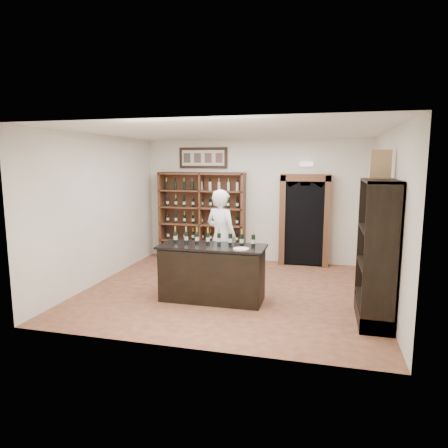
{
  "coord_description": "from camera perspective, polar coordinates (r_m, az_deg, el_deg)",
  "views": [
    {
      "loc": [
        1.7,
        -7.22,
        2.47
      ],
      "look_at": [
        -0.21,
        0.3,
        1.24
      ],
      "focal_mm": 32.0,
      "sensor_mm": 36.0,
      "label": 1
    }
  ],
  "objects": [
    {
      "name": "shopkeeper",
      "position": [
        8.02,
        -0.4,
        -1.88
      ],
      "size": [
        0.83,
        0.7,
        1.92
      ],
      "primitive_type": "imported",
      "rotation": [
        0.0,
        0.0,
        2.74
      ],
      "color": "white",
      "rests_on": "ground"
    },
    {
      "name": "counter_bottle_7",
      "position": [
        6.95,
        4.21,
        -2.36
      ],
      "size": [
        0.07,
        0.07,
        0.3
      ],
      "color": "black",
      "rests_on": "tasting_counter"
    },
    {
      "name": "wall_left",
      "position": [
        8.54,
        -17.28,
        2.04
      ],
      "size": [
        0.04,
        5.0,
        3.0
      ],
      "primitive_type": "cube",
      "color": "white",
      "rests_on": "ground"
    },
    {
      "name": "emergency_light",
      "position": [
        9.65,
        11.71,
        8.37
      ],
      "size": [
        0.3,
        0.1,
        0.1
      ],
      "primitive_type": "cube",
      "color": "white",
      "rests_on": "wall_back"
    },
    {
      "name": "arched_doorway",
      "position": [
        9.65,
        11.45,
        0.86
      ],
      "size": [
        1.17,
        0.35,
        2.17
      ],
      "color": "black",
      "rests_on": "ground"
    },
    {
      "name": "floor",
      "position": [
        7.82,
        0.98,
        -9.44
      ],
      "size": [
        5.5,
        5.5,
        0.0
      ],
      "primitive_type": "plane",
      "color": "#9B653E",
      "rests_on": "ground"
    },
    {
      "name": "wine_crate",
      "position": [
        6.77,
        21.46,
        7.97
      ],
      "size": [
        0.32,
        0.13,
        0.45
      ],
      "primitive_type": "cube",
      "rotation": [
        0.0,
        0.0,
        -0.0
      ],
      "color": "tan",
      "rests_on": "side_cabinet"
    },
    {
      "name": "tasting_counter",
      "position": [
        7.17,
        -1.69,
        -7.04
      ],
      "size": [
        1.88,
        0.78,
        1.0
      ],
      "color": "black",
      "rests_on": "ground"
    },
    {
      "name": "counter_bottle_5",
      "position": [
        7.03,
        0.9,
        -2.2
      ],
      "size": [
        0.07,
        0.07,
        0.3
      ],
      "color": "black",
      "rests_on": "tasting_counter"
    },
    {
      "name": "framed_picture",
      "position": [
        10.15,
        -2.99,
        9.41
      ],
      "size": [
        1.25,
        0.04,
        0.52
      ],
      "primitive_type": "cube",
      "color": "black",
      "rests_on": "wall_back"
    },
    {
      "name": "wall_right",
      "position": [
        7.36,
        22.33,
        0.73
      ],
      "size": [
        0.04,
        5.0,
        3.0
      ],
      "primitive_type": "cube",
      "color": "white",
      "rests_on": "ground"
    },
    {
      "name": "counter_bottle_3",
      "position": [
        7.13,
        -2.32,
        -2.05
      ],
      "size": [
        0.07,
        0.07,
        0.3
      ],
      "color": "black",
      "rests_on": "tasting_counter"
    },
    {
      "name": "wall_back",
      "position": [
        9.92,
        4.32,
        3.33
      ],
      "size": [
        5.5,
        0.04,
        3.0
      ],
      "primitive_type": "cube",
      "color": "white",
      "rests_on": "ground"
    },
    {
      "name": "counter_bottle_6",
      "position": [
        6.98,
        2.54,
        -2.28
      ],
      "size": [
        0.07,
        0.07,
        0.3
      ],
      "color": "black",
      "rests_on": "tasting_counter"
    },
    {
      "name": "counter_bottle_0",
      "position": [
        7.33,
        -6.95,
        -1.81
      ],
      "size": [
        0.07,
        0.07,
        0.3
      ],
      "color": "black",
      "rests_on": "tasting_counter"
    },
    {
      "name": "ceiling",
      "position": [
        7.44,
        1.04,
        13.06
      ],
      "size": [
        5.5,
        5.5,
        0.0
      ],
      "primitive_type": "plane",
      "rotation": [
        3.14,
        0.0,
        0.0
      ],
      "color": "white",
      "rests_on": "wall_back"
    },
    {
      "name": "counter_bottle_2",
      "position": [
        7.19,
        -3.89,
        -1.97
      ],
      "size": [
        0.07,
        0.07,
        0.3
      ],
      "color": "black",
      "rests_on": "tasting_counter"
    },
    {
      "name": "counter_bottle_1",
      "position": [
        7.26,
        -5.44,
        -1.89
      ],
      "size": [
        0.07,
        0.07,
        0.3
      ],
      "color": "black",
      "rests_on": "tasting_counter"
    },
    {
      "name": "wine_shelf",
      "position": [
        10.11,
        -3.15,
        1.16
      ],
      "size": [
        2.2,
        0.38,
        2.2
      ],
      "color": "#52301C",
      "rests_on": "ground"
    },
    {
      "name": "plate",
      "position": [
        6.71,
        2.47,
        -3.59
      ],
      "size": [
        0.27,
        0.27,
        0.02
      ],
      "primitive_type": "cylinder",
      "color": "beige",
      "rests_on": "tasting_counter"
    },
    {
      "name": "side_cabinet",
      "position": [
        6.6,
        21.07,
        -6.7
      ],
      "size": [
        0.48,
        1.2,
        2.2
      ],
      "color": "black",
      "rests_on": "ground"
    },
    {
      "name": "counter_bottle_4",
      "position": [
        7.08,
        -0.72,
        -2.13
      ],
      "size": [
        0.07,
        0.07,
        0.3
      ],
      "color": "black",
      "rests_on": "tasting_counter"
    }
  ]
}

